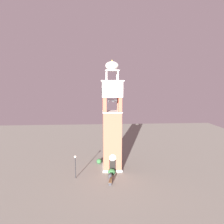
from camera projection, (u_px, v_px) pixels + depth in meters
ground at (112, 168)px, 34.77m from camera, size 80.00×80.00×0.00m
clock_tower at (112, 125)px, 33.73m from camera, size 3.67×3.67×18.59m
park_bench at (111, 180)px, 29.50m from camera, size 0.68×1.65×0.95m
lamp_post at (75, 162)px, 30.85m from camera, size 0.36×0.36×3.68m
trash_bin at (110, 176)px, 30.90m from camera, size 0.52×0.52×0.80m
shrub_near_entry at (112, 172)px, 32.44m from camera, size 1.22×1.22×0.93m
shrub_left_of_tower at (99, 161)px, 36.85m from camera, size 0.94×0.94×0.95m
shrub_behind_bench at (106, 157)px, 39.43m from camera, size 1.12×1.12×0.83m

